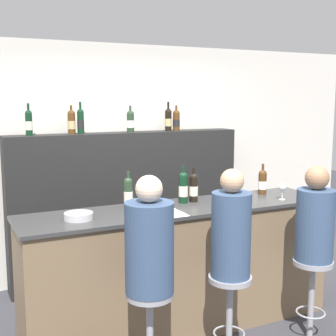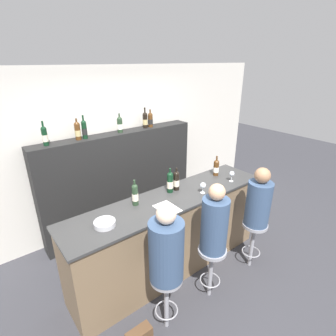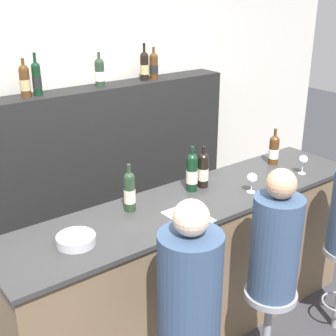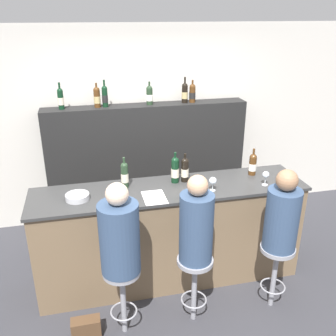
{
  "view_description": "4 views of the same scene",
  "coord_description": "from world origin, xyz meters",
  "px_view_note": "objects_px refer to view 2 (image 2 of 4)",
  "views": [
    {
      "loc": [
        -1.8,
        -3.16,
        2.01
      ],
      "look_at": [
        -0.17,
        0.22,
        1.44
      ],
      "focal_mm": 50.0,
      "sensor_mm": 36.0,
      "label": 1
    },
    {
      "loc": [
        -1.79,
        -1.91,
        2.67
      ],
      "look_at": [
        -0.06,
        0.29,
        1.5
      ],
      "focal_mm": 28.0,
      "sensor_mm": 36.0,
      "label": 2
    },
    {
      "loc": [
        -1.88,
        -1.87,
        2.46
      ],
      "look_at": [
        -0.23,
        0.29,
        1.38
      ],
      "focal_mm": 50.0,
      "sensor_mm": 36.0,
      "label": 3
    },
    {
      "loc": [
        -0.79,
        -2.98,
        2.73
      ],
      "look_at": [
        -0.02,
        0.3,
        1.31
      ],
      "focal_mm": 40.0,
      "sensor_mm": 36.0,
      "label": 4
    }
  ],
  "objects_px": {
    "wine_bottle_backbar_3": "(120,124)",
    "wine_bottle_backbar_5": "(150,120)",
    "wine_bottle_counter_2": "(176,181)",
    "wine_bottle_backbar_4": "(145,120)",
    "wine_bottle_counter_3": "(216,167)",
    "guest_seated_middle": "(215,223)",
    "bar_stool_right": "(254,234)",
    "wine_bottle_backbar_2": "(84,129)",
    "guest_seated_right": "(259,201)",
    "bar_stool_middle": "(211,260)",
    "wine_glass_0": "(203,186)",
    "wine_bottle_counter_1": "(170,182)",
    "guest_seated_left": "(166,248)",
    "bar_stool_left": "(166,289)",
    "wine_bottle_backbar_1": "(78,131)",
    "wine_bottle_counter_0": "(135,194)",
    "metal_bowl": "(105,223)",
    "wine_glass_1": "(232,174)",
    "wine_bottle_backbar_0": "(45,136)"
  },
  "relations": [
    {
      "from": "wine_bottle_backbar_1",
      "to": "wine_bottle_backbar_5",
      "type": "bearing_deg",
      "value": 0.0
    },
    {
      "from": "wine_bottle_backbar_2",
      "to": "wine_glass_1",
      "type": "distance_m",
      "value": 2.14
    },
    {
      "from": "wine_bottle_backbar_3",
      "to": "bar_stool_middle",
      "type": "distance_m",
      "value": 2.31
    },
    {
      "from": "wine_bottle_backbar_5",
      "to": "metal_bowl",
      "type": "bearing_deg",
      "value": -138.37
    },
    {
      "from": "wine_bottle_backbar_1",
      "to": "wine_bottle_counter_3",
      "type": "bearing_deg",
      "value": -37.15
    },
    {
      "from": "metal_bowl",
      "to": "wine_bottle_backbar_5",
      "type": "bearing_deg",
      "value": 41.63
    },
    {
      "from": "wine_bottle_counter_1",
      "to": "wine_bottle_backbar_4",
      "type": "bearing_deg",
      "value": 70.42
    },
    {
      "from": "wine_bottle_counter_3",
      "to": "wine_bottle_backbar_4",
      "type": "relative_size",
      "value": 0.91
    },
    {
      "from": "bar_stool_left",
      "to": "metal_bowl",
      "type": "bearing_deg",
      "value": 117.8
    },
    {
      "from": "wine_bottle_counter_0",
      "to": "wine_bottle_backbar_0",
      "type": "distance_m",
      "value": 1.42
    },
    {
      "from": "metal_bowl",
      "to": "wine_bottle_backbar_0",
      "type": "bearing_deg",
      "value": 95.24
    },
    {
      "from": "guest_seated_left",
      "to": "bar_stool_right",
      "type": "xyz_separation_m",
      "value": [
        1.47,
        0.0,
        -0.51
      ]
    },
    {
      "from": "guest_seated_middle",
      "to": "wine_bottle_backbar_5",
      "type": "bearing_deg",
      "value": 74.92
    },
    {
      "from": "wine_bottle_counter_1",
      "to": "bar_stool_right",
      "type": "xyz_separation_m",
      "value": [
        0.8,
        -0.78,
        -0.7
      ]
    },
    {
      "from": "bar_stool_right",
      "to": "wine_glass_1",
      "type": "bearing_deg",
      "value": 81.96
    },
    {
      "from": "bar_stool_left",
      "to": "guest_seated_middle",
      "type": "xyz_separation_m",
      "value": [
        0.66,
        0.0,
        0.52
      ]
    },
    {
      "from": "wine_bottle_counter_0",
      "to": "metal_bowl",
      "type": "distance_m",
      "value": 0.51
    },
    {
      "from": "wine_bottle_counter_1",
      "to": "wine_bottle_backbar_0",
      "type": "relative_size",
      "value": 1.03
    },
    {
      "from": "wine_bottle_counter_3",
      "to": "bar_stool_middle",
      "type": "relative_size",
      "value": 0.43
    },
    {
      "from": "wine_bottle_counter_2",
      "to": "wine_glass_1",
      "type": "distance_m",
      "value": 0.82
    },
    {
      "from": "wine_bottle_counter_0",
      "to": "wine_glass_0",
      "type": "height_order",
      "value": "wine_bottle_counter_0"
    },
    {
      "from": "wine_bottle_backbar_1",
      "to": "guest_seated_right",
      "type": "distance_m",
      "value": 2.56
    },
    {
      "from": "wine_bottle_counter_0",
      "to": "wine_bottle_backbar_0",
      "type": "height_order",
      "value": "wine_bottle_backbar_0"
    },
    {
      "from": "wine_bottle_counter_3",
      "to": "wine_glass_0",
      "type": "height_order",
      "value": "wine_bottle_counter_3"
    },
    {
      "from": "wine_glass_1",
      "to": "bar_stool_left",
      "type": "xyz_separation_m",
      "value": [
        -1.54,
        -0.5,
        -0.67
      ]
    },
    {
      "from": "bar_stool_right",
      "to": "guest_seated_right",
      "type": "relative_size",
      "value": 0.87
    },
    {
      "from": "wine_bottle_counter_1",
      "to": "guest_seated_left",
      "type": "height_order",
      "value": "guest_seated_left"
    },
    {
      "from": "wine_bottle_backbar_0",
      "to": "wine_bottle_backbar_3",
      "type": "bearing_deg",
      "value": -0.0
    },
    {
      "from": "wine_bottle_backbar_0",
      "to": "guest_seated_left",
      "type": "distance_m",
      "value": 2.13
    },
    {
      "from": "wine_bottle_backbar_1",
      "to": "wine_bottle_backbar_5",
      "type": "height_order",
      "value": "wine_bottle_backbar_1"
    },
    {
      "from": "wine_bottle_counter_3",
      "to": "guest_seated_right",
      "type": "distance_m",
      "value": 0.8
    },
    {
      "from": "wine_bottle_backbar_0",
      "to": "wine_bottle_backbar_1",
      "type": "distance_m",
      "value": 0.43
    },
    {
      "from": "wine_bottle_backbar_0",
      "to": "bar_stool_middle",
      "type": "relative_size",
      "value": 0.46
    },
    {
      "from": "bar_stool_left",
      "to": "wine_bottle_backbar_4",
      "type": "bearing_deg",
      "value": 60.98
    },
    {
      "from": "wine_bottle_counter_2",
      "to": "bar_stool_right",
      "type": "xyz_separation_m",
      "value": [
        0.7,
        -0.78,
        -0.69
      ]
    },
    {
      "from": "wine_bottle_counter_2",
      "to": "wine_bottle_backbar_4",
      "type": "bearing_deg",
      "value": 75.05
    },
    {
      "from": "wine_bottle_backbar_2",
      "to": "guest_seated_right",
      "type": "bearing_deg",
      "value": -54.46
    },
    {
      "from": "wine_bottle_counter_3",
      "to": "wine_glass_0",
      "type": "bearing_deg",
      "value": -153.14
    },
    {
      "from": "wine_bottle_counter_2",
      "to": "bar_stool_right",
      "type": "relative_size",
      "value": 0.45
    },
    {
      "from": "wine_bottle_counter_3",
      "to": "wine_bottle_backbar_4",
      "type": "bearing_deg",
      "value": 110.72
    },
    {
      "from": "wine_glass_1",
      "to": "bar_stool_left",
      "type": "height_order",
      "value": "wine_glass_1"
    },
    {
      "from": "wine_bottle_counter_0",
      "to": "bar_stool_right",
      "type": "bearing_deg",
      "value": -30.57
    },
    {
      "from": "wine_bottle_counter_0",
      "to": "guest_seated_right",
      "type": "distance_m",
      "value": 1.55
    },
    {
      "from": "wine_bottle_backbar_3",
      "to": "wine_bottle_backbar_5",
      "type": "xyz_separation_m",
      "value": [
        0.56,
        0.0,
        -0.0
      ]
    },
    {
      "from": "wine_glass_1",
      "to": "bar_stool_right",
      "type": "relative_size",
      "value": 0.22
    },
    {
      "from": "wine_bottle_counter_3",
      "to": "wine_bottle_backbar_5",
      "type": "xyz_separation_m",
      "value": [
        -0.34,
        1.17,
        0.55
      ]
    },
    {
      "from": "wine_bottle_backbar_2",
      "to": "guest_seated_right",
      "type": "distance_m",
      "value": 2.51
    },
    {
      "from": "wine_bottle_counter_1",
      "to": "guest_seated_right",
      "type": "distance_m",
      "value": 1.14
    },
    {
      "from": "wine_bottle_counter_3",
      "to": "guest_seated_middle",
      "type": "relative_size",
      "value": 0.36
    },
    {
      "from": "bar_stool_left",
      "to": "wine_bottle_counter_0",
      "type": "bearing_deg",
      "value": 79.28
    }
  ]
}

